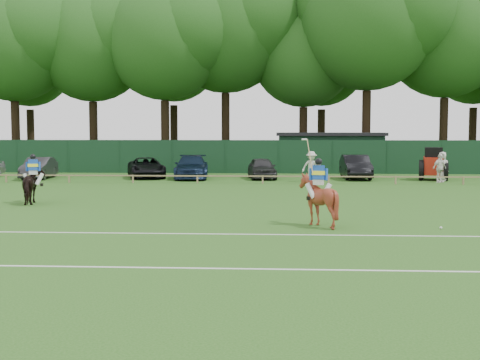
# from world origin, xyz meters

# --- Properties ---
(ground) EXTENTS (160.00, 160.00, 0.00)m
(ground) POSITION_xyz_m (0.00, 0.00, 0.00)
(ground) COLOR #1E4C14
(ground) RESTS_ON ground
(horse_dark) EXTENTS (1.38, 2.11, 1.64)m
(horse_dark) POSITION_xyz_m (-8.90, 6.81, 0.82)
(horse_dark) COLOR black
(horse_dark) RESTS_ON ground
(horse_chestnut) EXTENTS (1.64, 1.79, 1.79)m
(horse_chestnut) POSITION_xyz_m (3.29, 0.88, 0.89)
(horse_chestnut) COLOR maroon
(horse_chestnut) RESTS_ON ground
(sedan_grey) EXTENTS (1.87, 4.45, 1.43)m
(sedan_grey) POSITION_xyz_m (-14.04, 20.99, 0.71)
(sedan_grey) COLOR #2A2A2C
(sedan_grey) RESTS_ON ground
(suv_black) EXTENTS (3.61, 5.41, 1.38)m
(suv_black) POSITION_xyz_m (-7.03, 22.21, 0.69)
(suv_black) COLOR black
(suv_black) RESTS_ON ground
(sedan_navy) EXTENTS (2.66, 5.51, 1.55)m
(sedan_navy) POSITION_xyz_m (-3.87, 21.78, 0.77)
(sedan_navy) COLOR #101D33
(sedan_navy) RESTS_ON ground
(hatch_grey) EXTENTS (2.23, 4.38, 1.43)m
(hatch_grey) POSITION_xyz_m (0.85, 21.84, 0.71)
(hatch_grey) COLOR #2D2D2F
(hatch_grey) RESTS_ON ground
(estate_black) EXTENTS (1.77, 4.86, 1.59)m
(estate_black) POSITION_xyz_m (7.10, 22.16, 0.80)
(estate_black) COLOR black
(estate_black) RESTS_ON ground
(spectator_left) EXTENTS (1.38, 0.99, 1.92)m
(spectator_left) POSITION_xyz_m (4.02, 19.45, 0.96)
(spectator_left) COLOR beige
(spectator_left) RESTS_ON ground
(spectator_mid) EXTENTS (1.12, 0.93, 1.79)m
(spectator_mid) POSITION_xyz_m (11.95, 19.47, 0.90)
(spectator_mid) COLOR white
(spectator_mid) RESTS_ON ground
(spectator_right) EXTENTS (1.10, 1.00, 1.88)m
(spectator_right) POSITION_xyz_m (12.38, 20.53, 0.94)
(spectator_right) COLOR beige
(spectator_right) RESTS_ON ground
(rider_dark) EXTENTS (0.93, 0.50, 1.41)m
(rider_dark) POSITION_xyz_m (-8.90, 6.79, 1.56)
(rider_dark) COLOR silver
(rider_dark) RESTS_ON ground
(rider_chestnut) EXTENTS (0.93, 0.63, 2.05)m
(rider_chestnut) POSITION_xyz_m (3.29, 0.87, 1.68)
(rider_chestnut) COLOR silver
(rider_chestnut) RESTS_ON ground
(polo_ball) EXTENTS (0.09, 0.09, 0.09)m
(polo_ball) POSITION_xyz_m (7.31, 0.46, 0.04)
(polo_ball) COLOR silver
(polo_ball) RESTS_ON ground
(pitch_lines) EXTENTS (60.00, 5.10, 0.01)m
(pitch_lines) POSITION_xyz_m (0.00, -3.50, 0.01)
(pitch_lines) COLOR silver
(pitch_lines) RESTS_ON ground
(pitch_rail) EXTENTS (62.10, 0.10, 0.50)m
(pitch_rail) POSITION_xyz_m (0.00, 18.00, 0.45)
(pitch_rail) COLOR #997F5B
(pitch_rail) RESTS_ON ground
(perimeter_fence) EXTENTS (92.08, 0.08, 2.50)m
(perimeter_fence) POSITION_xyz_m (0.00, 27.00, 1.25)
(perimeter_fence) COLOR #14351E
(perimeter_fence) RESTS_ON ground
(utility_shed) EXTENTS (8.40, 4.40, 3.04)m
(utility_shed) POSITION_xyz_m (6.00, 30.00, 1.54)
(utility_shed) COLOR #14331E
(utility_shed) RESTS_ON ground
(tree_row) EXTENTS (96.00, 12.00, 21.00)m
(tree_row) POSITION_xyz_m (2.00, 35.00, 0.00)
(tree_row) COLOR #26561C
(tree_row) RESTS_ON ground
(tractor) EXTENTS (2.14, 2.81, 2.14)m
(tractor) POSITION_xyz_m (12.01, 21.36, 1.01)
(tractor) COLOR #AB1E0F
(tractor) RESTS_ON ground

